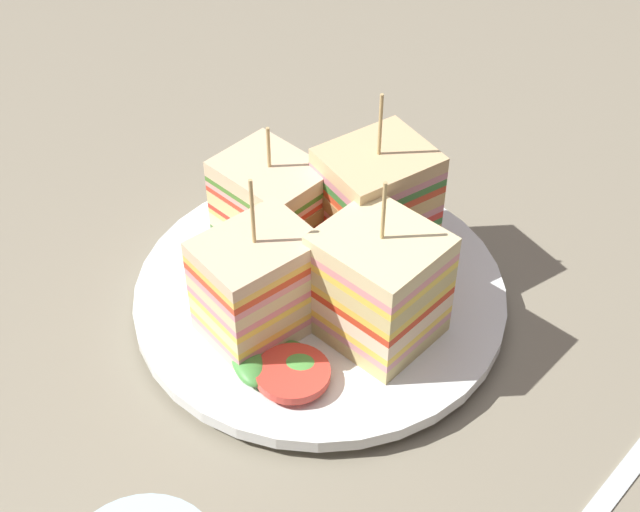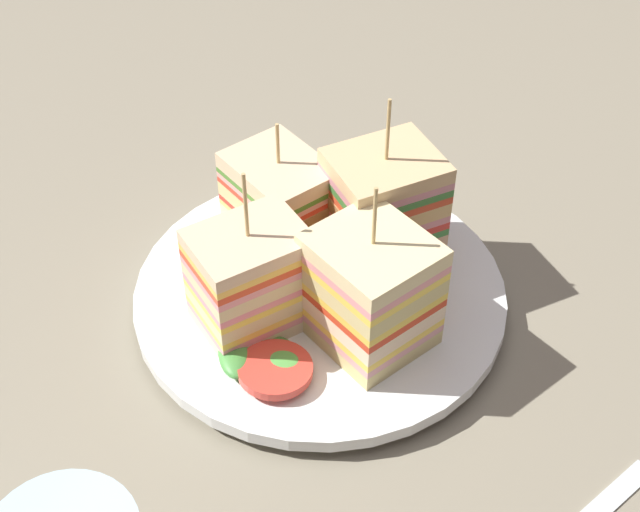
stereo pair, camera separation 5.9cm
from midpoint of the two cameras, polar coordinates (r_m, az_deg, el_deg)
The scene contains 8 objects.
ground_plane at distance 63.25cm, azimuth -2.68°, elevation -3.86°, with size 116.39×97.26×1.80cm, color gray.
plate at distance 61.83cm, azimuth -2.74°, elevation -2.62°, with size 25.13×25.13×1.75cm.
sandwich_wedge_0 at distance 56.72cm, azimuth -6.91°, elevation -1.97°, with size 8.77×8.51×12.00cm.
sandwich_wedge_1 at distance 55.92cm, azimuth 0.66°, elevation -1.98°, with size 9.03×9.26×12.04cm.
sandwich_wedge_2 at distance 60.93cm, azimuth 0.72°, elevation 3.04°, with size 9.03×9.03×13.13cm.
sandwich_wedge_3 at distance 61.99cm, azimuth -5.77°, elevation 2.79°, with size 8.27×8.79×10.36cm.
chip_pile at distance 60.58cm, azimuth -1.28°, elevation -1.04°, with size 7.48×7.19×3.03cm.
salad_garnish at distance 56.14cm, azimuth -5.58°, elevation -7.07°, with size 5.64×6.98×1.45cm.
Camera 1 is at (-42.37, -8.84, 45.32)cm, focal length 50.98 mm.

